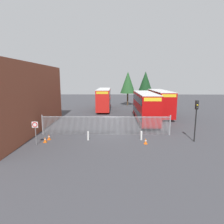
{
  "coord_description": "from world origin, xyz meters",
  "views": [
    {
      "loc": [
        0.32,
        -21.19,
        6.43
      ],
      "look_at": [
        0.0,
        4.0,
        2.0
      ],
      "focal_mm": 30.25,
      "sensor_mm": 36.0,
      "label": 1
    }
  ],
  "objects_px": {
    "double_decker_bus_near_gate": "(145,106)",
    "traffic_cone_by_gate": "(49,137)",
    "traffic_cone_mid_forecourt": "(146,141)",
    "speed_limit_sign_post": "(35,127)",
    "traffic_light_kerbside": "(196,113)",
    "bollard_near_left": "(88,136)",
    "double_decker_bus_behind_fence_right": "(104,98)",
    "bollard_center_front": "(141,136)",
    "double_decker_bus_behind_fence_left": "(160,102)",
    "traffic_cone_near_kerb": "(45,140)"
  },
  "relations": [
    {
      "from": "traffic_light_kerbside",
      "to": "double_decker_bus_near_gate",
      "type": "bearing_deg",
      "value": 112.26
    },
    {
      "from": "double_decker_bus_behind_fence_right",
      "to": "speed_limit_sign_post",
      "type": "xyz_separation_m",
      "value": [
        -5.56,
        -21.24,
        -0.65
      ]
    },
    {
      "from": "double_decker_bus_near_gate",
      "to": "bollard_near_left",
      "type": "distance_m",
      "value": 11.64
    },
    {
      "from": "double_decker_bus_behind_fence_left",
      "to": "traffic_light_kerbside",
      "type": "bearing_deg",
      "value": -88.86
    },
    {
      "from": "double_decker_bus_behind_fence_right",
      "to": "traffic_light_kerbside",
      "type": "xyz_separation_m",
      "value": [
        10.49,
        -20.04,
        0.56
      ]
    },
    {
      "from": "double_decker_bus_near_gate",
      "to": "double_decker_bus_behind_fence_left",
      "type": "xyz_separation_m",
      "value": [
        3.43,
        5.19,
        0.0
      ]
    },
    {
      "from": "traffic_light_kerbside",
      "to": "bollard_near_left",
      "type": "bearing_deg",
      "value": 178.52
    },
    {
      "from": "traffic_cone_by_gate",
      "to": "traffic_cone_mid_forecourt",
      "type": "bearing_deg",
      "value": -6.8
    },
    {
      "from": "double_decker_bus_behind_fence_right",
      "to": "traffic_cone_by_gate",
      "type": "xyz_separation_m",
      "value": [
        -4.84,
        -19.66,
        -2.13
      ]
    },
    {
      "from": "traffic_cone_by_gate",
      "to": "traffic_cone_near_kerb",
      "type": "bearing_deg",
      "value": -96.57
    },
    {
      "from": "bollard_center_front",
      "to": "traffic_cone_mid_forecourt",
      "type": "bearing_deg",
      "value": -79.29
    },
    {
      "from": "double_decker_bus_behind_fence_right",
      "to": "double_decker_bus_behind_fence_left",
      "type": "bearing_deg",
      "value": -29.56
    },
    {
      "from": "double_decker_bus_near_gate",
      "to": "traffic_cone_mid_forecourt",
      "type": "height_order",
      "value": "double_decker_bus_near_gate"
    },
    {
      "from": "traffic_cone_mid_forecourt",
      "to": "traffic_light_kerbside",
      "type": "relative_size",
      "value": 0.14
    },
    {
      "from": "traffic_cone_near_kerb",
      "to": "double_decker_bus_near_gate",
      "type": "bearing_deg",
      "value": 39.19
    },
    {
      "from": "bollard_center_front",
      "to": "traffic_light_kerbside",
      "type": "distance_m",
      "value": 6.01
    },
    {
      "from": "bollard_center_front",
      "to": "traffic_cone_near_kerb",
      "type": "relative_size",
      "value": 1.61
    },
    {
      "from": "bollard_center_front",
      "to": "traffic_light_kerbside",
      "type": "height_order",
      "value": "traffic_light_kerbside"
    },
    {
      "from": "traffic_cone_by_gate",
      "to": "traffic_light_kerbside",
      "type": "relative_size",
      "value": 0.14
    },
    {
      "from": "traffic_cone_near_kerb",
      "to": "bollard_near_left",
      "type": "bearing_deg",
      "value": 10.17
    },
    {
      "from": "bollard_near_left",
      "to": "speed_limit_sign_post",
      "type": "distance_m",
      "value": 5.33
    },
    {
      "from": "double_decker_bus_near_gate",
      "to": "double_decker_bus_behind_fence_right",
      "type": "distance_m",
      "value": 12.91
    },
    {
      "from": "bollard_near_left",
      "to": "traffic_cone_by_gate",
      "type": "bearing_deg",
      "value": 178.62
    },
    {
      "from": "double_decker_bus_near_gate",
      "to": "traffic_cone_mid_forecourt",
      "type": "relative_size",
      "value": 18.32
    },
    {
      "from": "traffic_cone_near_kerb",
      "to": "traffic_light_kerbside",
      "type": "distance_m",
      "value": 15.67
    },
    {
      "from": "traffic_cone_by_gate",
      "to": "traffic_cone_mid_forecourt",
      "type": "distance_m",
      "value": 10.21
    },
    {
      "from": "bollard_center_front",
      "to": "traffic_cone_near_kerb",
      "type": "bearing_deg",
      "value": -174.41
    },
    {
      "from": "bollard_near_left",
      "to": "traffic_light_kerbside",
      "type": "relative_size",
      "value": 0.22
    },
    {
      "from": "double_decker_bus_near_gate",
      "to": "traffic_cone_by_gate",
      "type": "height_order",
      "value": "double_decker_bus_near_gate"
    },
    {
      "from": "double_decker_bus_near_gate",
      "to": "bollard_near_left",
      "type": "xyz_separation_m",
      "value": [
        -7.39,
        -8.78,
        -1.95
      ]
    },
    {
      "from": "double_decker_bus_behind_fence_right",
      "to": "bollard_near_left",
      "type": "xyz_separation_m",
      "value": [
        -0.61,
        -19.76,
        -1.95
      ]
    },
    {
      "from": "double_decker_bus_behind_fence_right",
      "to": "bollard_center_front",
      "type": "xyz_separation_m",
      "value": [
        5.06,
        -19.56,
        -1.95
      ]
    },
    {
      "from": "double_decker_bus_near_gate",
      "to": "bollard_center_front",
      "type": "xyz_separation_m",
      "value": [
        -1.72,
        -8.57,
        -1.95
      ]
    },
    {
      "from": "double_decker_bus_behind_fence_left",
      "to": "traffic_light_kerbside",
      "type": "relative_size",
      "value": 2.51
    },
    {
      "from": "traffic_cone_by_gate",
      "to": "traffic_cone_near_kerb",
      "type": "distance_m",
      "value": 0.88
    },
    {
      "from": "speed_limit_sign_post",
      "to": "traffic_light_kerbside",
      "type": "distance_m",
      "value": 16.14
    },
    {
      "from": "bollard_center_front",
      "to": "speed_limit_sign_post",
      "type": "distance_m",
      "value": 10.83
    },
    {
      "from": "double_decker_bus_near_gate",
      "to": "double_decker_bus_behind_fence_left",
      "type": "height_order",
      "value": "same"
    },
    {
      "from": "double_decker_bus_near_gate",
      "to": "double_decker_bus_behind_fence_right",
      "type": "xyz_separation_m",
      "value": [
        -6.78,
        10.98,
        0.0
      ]
    },
    {
      "from": "double_decker_bus_behind_fence_left",
      "to": "double_decker_bus_behind_fence_right",
      "type": "distance_m",
      "value": 11.73
    },
    {
      "from": "traffic_cone_near_kerb",
      "to": "speed_limit_sign_post",
      "type": "height_order",
      "value": "speed_limit_sign_post"
    },
    {
      "from": "double_decker_bus_behind_fence_left",
      "to": "bollard_near_left",
      "type": "distance_m",
      "value": 17.78
    },
    {
      "from": "bollard_center_front",
      "to": "traffic_light_kerbside",
      "type": "xyz_separation_m",
      "value": [
        5.43,
        -0.49,
        2.51
      ]
    },
    {
      "from": "bollard_near_left",
      "to": "bollard_center_front",
      "type": "xyz_separation_m",
      "value": [
        5.67,
        0.2,
        0.0
      ]
    },
    {
      "from": "double_decker_bus_near_gate",
      "to": "bollard_center_front",
      "type": "relative_size",
      "value": 11.38
    },
    {
      "from": "double_decker_bus_behind_fence_right",
      "to": "bollard_near_left",
      "type": "height_order",
      "value": "double_decker_bus_behind_fence_right"
    },
    {
      "from": "double_decker_bus_behind_fence_left",
      "to": "traffic_cone_mid_forecourt",
      "type": "bearing_deg",
      "value": -108.01
    },
    {
      "from": "double_decker_bus_behind_fence_left",
      "to": "traffic_cone_by_gate",
      "type": "bearing_deg",
      "value": -137.32
    },
    {
      "from": "bollard_center_front",
      "to": "traffic_cone_near_kerb",
      "type": "xyz_separation_m",
      "value": [
        -9.99,
        -0.98,
        -0.19
      ]
    },
    {
      "from": "speed_limit_sign_post",
      "to": "traffic_light_kerbside",
      "type": "bearing_deg",
      "value": 4.28
    }
  ]
}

